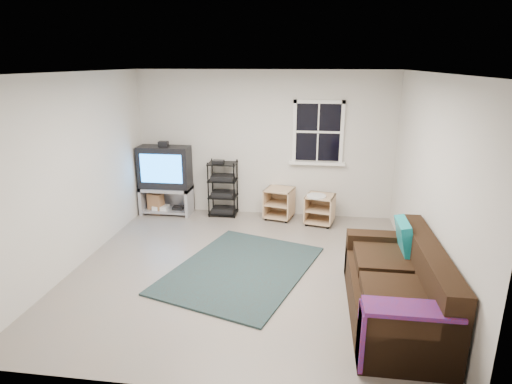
# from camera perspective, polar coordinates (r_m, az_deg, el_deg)

# --- Properties ---
(room) EXTENTS (4.60, 4.62, 4.60)m
(room) POSITION_cam_1_polar(r_m,az_deg,el_deg) (7.61, 8.25, 7.37)
(room) COLOR gray
(room) RESTS_ON ground
(tv_unit) EXTENTS (0.93, 0.46, 1.36)m
(tv_unit) POSITION_cam_1_polar(r_m,az_deg,el_deg) (8.00, -11.99, 2.31)
(tv_unit) COLOR #A7A7AF
(tv_unit) RESTS_ON ground
(av_rack) EXTENTS (0.51, 0.37, 1.02)m
(av_rack) POSITION_cam_1_polar(r_m,az_deg,el_deg) (7.84, -4.41, 0.04)
(av_rack) COLOR black
(av_rack) RESTS_ON ground
(side_table_left) EXTENTS (0.56, 0.56, 0.56)m
(side_table_left) POSITION_cam_1_polar(r_m,az_deg,el_deg) (7.73, 3.20, -1.34)
(side_table_left) COLOR tan
(side_table_left) RESTS_ON ground
(side_table_right) EXTENTS (0.56, 0.56, 0.54)m
(side_table_right) POSITION_cam_1_polar(r_m,az_deg,el_deg) (7.53, 8.52, -1.97)
(side_table_right) COLOR tan
(side_table_right) RESTS_ON ground
(sofa) EXTENTS (0.91, 2.06, 0.94)m
(sofa) POSITION_cam_1_polar(r_m,az_deg,el_deg) (5.04, 18.37, -12.32)
(sofa) COLOR black
(sofa) RESTS_ON ground
(shag_rug) EXTENTS (2.25, 2.65, 0.03)m
(shag_rug) POSITION_cam_1_polar(r_m,az_deg,el_deg) (5.93, -2.00, -10.25)
(shag_rug) COLOR black
(shag_rug) RESTS_ON ground
(paper_bag) EXTENTS (0.31, 0.24, 0.38)m
(paper_bag) POSITION_cam_1_polar(r_m,az_deg,el_deg) (8.19, -13.20, -1.49)
(paper_bag) COLOR #9D6846
(paper_bag) RESTS_ON ground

